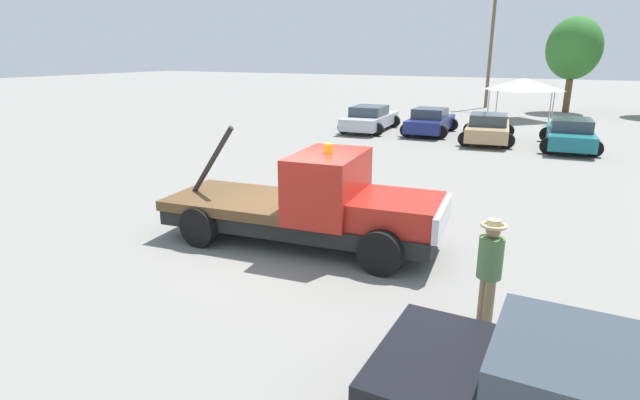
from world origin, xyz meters
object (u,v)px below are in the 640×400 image
Objects in this scene: parked_car_silver at (370,119)px; canopy_tent_white at (524,84)px; utility_pole at (492,34)px; parked_car_teal at (570,134)px; person_near_truck at (490,264)px; parked_car_navy at (430,121)px; parked_car_tan at (488,128)px; tree_right at (574,49)px; tow_truck at (315,205)px.

parked_car_silver is 1.42× the size of canopy_tent_white.
utility_pole is at bearing -17.19° from parked_car_silver.
utility_pole is at bearing 115.97° from canopy_tent_white.
parked_car_teal is 1.41× the size of canopy_tent_white.
person_near_truck is 19.15m from parked_car_navy.
utility_pole is (-6.18, 15.92, 4.71)m from parked_car_teal.
parked_car_silver is at bearing 93.91° from parked_car_navy.
person_near_truck reaches higher than parked_car_tan.
tree_right is (-0.61, 15.33, 3.67)m from parked_car_teal.
person_near_truck is at bearing -30.76° from tow_truck.
tow_truck is at bearing -93.76° from canopy_tent_white.
tow_truck is 0.62× the size of utility_pole.
parked_car_silver is (-5.12, 16.08, -0.25)m from tow_truck.
utility_pole is at bearing 173.96° from tree_right.
parked_car_teal is (3.47, -0.16, 0.00)m from parked_car_tan.
canopy_tent_white is at bearing 80.21° from tow_truck.
tree_right reaches higher than parked_car_navy.
tow_truck is at bearing -166.25° from parked_car_silver.
parked_car_silver is at bearing 101.62° from tow_truck.
tow_truck is at bearing -175.85° from parked_car_navy.
tree_right reaches higher than parked_car_silver.
person_near_truck is 32.43m from tree_right.
parked_car_tan is at bearing 82.84° from parked_car_teal.
person_near_truck is 16.95m from parked_car_teal.
parked_car_silver is 3.20m from parked_car_navy.
utility_pole reaches higher than tow_truck.
tow_truck reaches higher than person_near_truck.
parked_car_silver and parked_car_teal have the same top height.
tow_truck is 16.88m from parked_car_silver.
parked_car_navy is 1.22× the size of canopy_tent_white.
parked_car_teal is (4.59, 15.13, -0.25)m from tow_truck.
tow_truck is 1.28× the size of parked_car_teal.
parked_car_teal is at bearing -103.91° from parked_car_navy.
tow_truck is 31.41m from utility_pole.
tree_right is at bearing 76.52° from tow_truck.
parked_car_teal is (9.71, -0.95, -0.00)m from parked_car_silver.
parked_car_tan is (3.06, -1.15, 0.00)m from parked_car_navy.
canopy_tent_white reaches higher than parked_car_teal.
tow_truck is 15.82m from parked_car_teal.
utility_pole reaches higher than person_near_truck.
parked_car_tan is at bearing -93.03° from canopy_tent_white.
person_near_truck is 20.03m from parked_car_silver.
canopy_tent_white is at bearing -26.31° from parked_car_navy.
utility_pole is (-2.71, 15.76, 4.71)m from parked_car_tan.
canopy_tent_white reaches higher than tow_truck.
parked_car_navy is 0.92× the size of parked_car_tan.
tree_right reaches higher than parked_car_tan.
tow_truck is at bearing -87.08° from utility_pole.
tree_right reaches higher than person_near_truck.
parked_car_silver is 16.09m from utility_pole.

